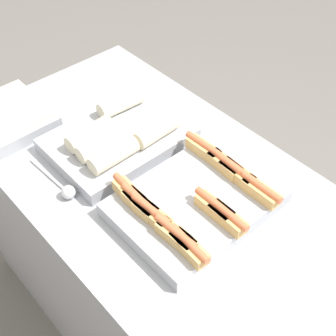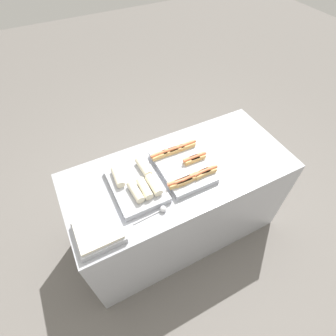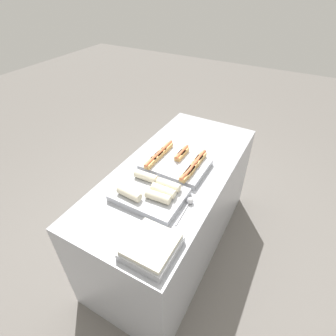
% 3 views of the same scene
% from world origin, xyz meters
% --- Properties ---
extents(ground_plane, '(12.00, 12.00, 0.00)m').
position_xyz_m(ground_plane, '(0.00, 0.00, 0.00)').
color(ground_plane, slate).
extents(counter, '(1.77, 0.80, 0.90)m').
position_xyz_m(counter, '(0.00, 0.00, 0.45)').
color(counter, '#A8AAB2').
rests_on(counter, ground_plane).
extents(tray_hotdogs, '(0.40, 0.47, 0.10)m').
position_xyz_m(tray_hotdogs, '(0.02, -0.00, 0.94)').
color(tray_hotdogs, '#A8AAB2').
rests_on(tray_hotdogs, counter).
extents(tray_wraps, '(0.34, 0.46, 0.11)m').
position_xyz_m(tray_wraps, '(-0.35, -0.00, 0.94)').
color(tray_wraps, '#A8AAB2').
rests_on(tray_wraps, counter).
extents(tray_side_front, '(0.29, 0.27, 0.07)m').
position_xyz_m(tray_side_front, '(-0.70, -0.23, 0.94)').
color(tray_side_front, '#A8AAB2').
rests_on(tray_side_front, counter).
extents(serving_spoon_near, '(0.24, 0.04, 0.04)m').
position_xyz_m(serving_spoon_near, '(-0.29, -0.26, 0.92)').
color(serving_spoon_near, silver).
rests_on(serving_spoon_near, counter).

